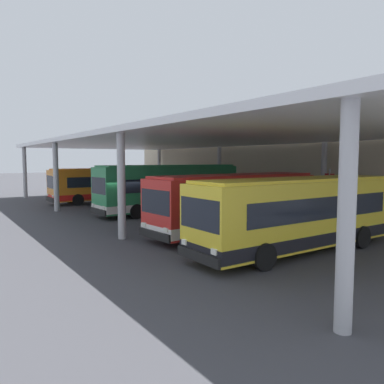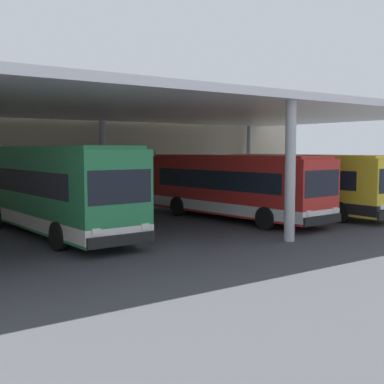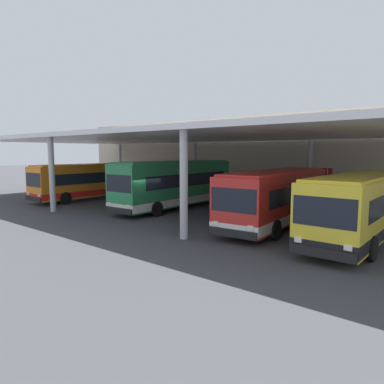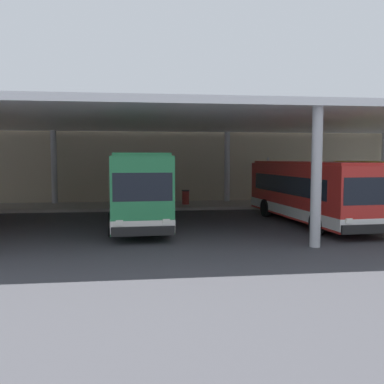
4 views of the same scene
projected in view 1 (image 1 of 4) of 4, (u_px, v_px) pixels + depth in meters
The scene contains 11 objects.
ground_plane at pixel (119, 218), 25.17m from camera, with size 200.00×200.00×0.00m, color #3D3D42.
platform_kerb at pixel (248, 205), 31.76m from camera, with size 42.00×4.50×0.18m, color #A39E93.
station_building_facade at pixel (276, 161), 33.27m from camera, with size 48.00×1.60×7.65m, color #C1B293.
canopy_shelter at pixel (187, 141), 27.80m from camera, with size 40.00×17.00×5.55m.
bus_nearest_bay at pixel (108, 184), 34.94m from camera, with size 2.73×10.53×3.17m.
bus_second_bay at pixel (170, 188), 27.84m from camera, with size 3.03×11.42×3.57m.
bus_middle_bay at pixel (237, 202), 20.04m from camera, with size 3.27×10.68×3.17m.
bus_far_bay at pixel (298, 213), 15.95m from camera, with size 2.73×10.53×3.17m.
bench_waiting at pixel (248, 198), 31.87m from camera, with size 1.80×0.45×0.92m.
trash_bin at pixel (271, 202), 29.23m from camera, with size 0.52×0.52×0.98m.
banner_sign at pixel (329, 190), 24.16m from camera, with size 0.70×0.12×3.20m.
Camera 1 is at (23.36, -9.99, 3.93)m, focal length 34.90 mm.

